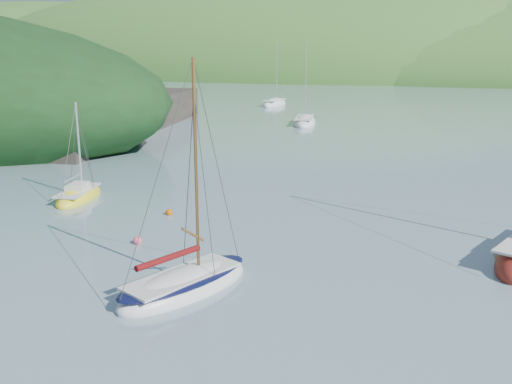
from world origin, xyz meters
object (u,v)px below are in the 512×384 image
(daysailer_white, at_px, (185,285))
(distant_sloop_c, at_px, (274,104))
(sailboat_yellow, at_px, (79,196))
(distant_sloop_a, at_px, (304,123))

(daysailer_white, bearing_deg, distant_sloop_c, 127.57)
(daysailer_white, distance_m, sailboat_yellow, 15.71)
(sailboat_yellow, height_order, distant_sloop_a, distant_sloop_a)
(distant_sloop_a, bearing_deg, daysailer_white, -91.21)
(daysailer_white, xyz_separation_m, distant_sloop_a, (-8.68, 47.11, -0.04))
(daysailer_white, height_order, sailboat_yellow, daysailer_white)
(sailboat_yellow, xyz_separation_m, distant_sloop_a, (3.69, 37.43, 0.01))
(sailboat_yellow, bearing_deg, distant_sloop_a, 71.28)
(daysailer_white, bearing_deg, distant_sloop_a, 122.03)
(daysailer_white, xyz_separation_m, distant_sloop_c, (-18.95, 66.14, -0.04))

